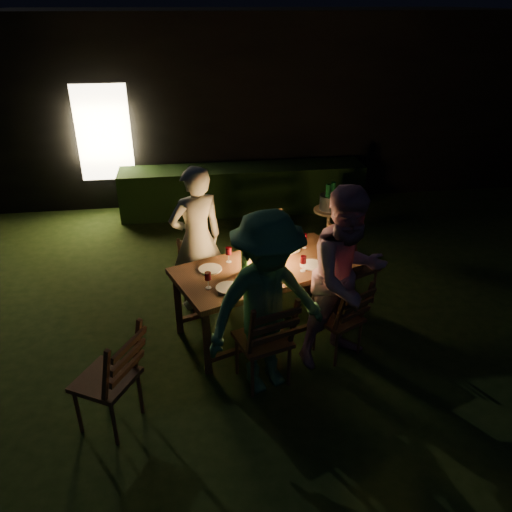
{
  "coord_description": "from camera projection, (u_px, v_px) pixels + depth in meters",
  "views": [
    {
      "loc": [
        -1.47,
        -4.5,
        3.37
      ],
      "look_at": [
        -0.75,
        0.41,
        0.8
      ],
      "focal_mm": 35.0,
      "sensor_mm": 36.0,
      "label": 1
    }
  ],
  "objects": [
    {
      "name": "napkin_right",
      "position": [
        323.0,
        266.0,
        5.37
      ],
      "size": [
        0.18,
        0.14,
        0.01
      ],
      "primitive_type": "cube",
      "color": "red",
      "rests_on": "dining_table"
    },
    {
      "name": "garden_envelope",
      "position": [
        252.0,
        95.0,
        10.37
      ],
      "size": [
        40.0,
        40.0,
        3.2
      ],
      "color": "black",
      "rests_on": "ground"
    },
    {
      "name": "chair_near_right",
      "position": [
        339.0,
        331.0,
        5.2
      ],
      "size": [
        0.58,
        0.59,
        0.94
      ],
      "rotation": [
        0.0,
        0.0,
        0.49
      ],
      "color": "#482D18",
      "rests_on": "ground"
    },
    {
      "name": "bottle_bucket_a",
      "position": [
        327.0,
        200.0,
        7.21
      ],
      "size": [
        0.07,
        0.07,
        0.32
      ],
      "primitive_type": "cylinder",
      "color": "#0F471E",
      "rests_on": "side_table"
    },
    {
      "name": "bottle_bucket_b",
      "position": [
        333.0,
        198.0,
        7.29
      ],
      "size": [
        0.07,
        0.07,
        0.32
      ],
      "primitive_type": "cylinder",
      "color": "#0F471E",
      "rests_on": "side_table"
    },
    {
      "name": "chair_far_right",
      "position": [
        272.0,
        265.0,
        6.44
      ],
      "size": [
        0.56,
        0.58,
        1.01
      ],
      "rotation": [
        0.0,
        0.0,
        3.39
      ],
      "color": "#482D18",
      "rests_on": "ground"
    },
    {
      "name": "person_house_side",
      "position": [
        197.0,
        240.0,
        5.78
      ],
      "size": [
        0.75,
        0.62,
        1.77
      ],
      "primitive_type": "imported",
      "rotation": [
        0.0,
        0.0,
        3.5
      ],
      "color": "beige",
      "rests_on": "ground"
    },
    {
      "name": "chair_far_left",
      "position": [
        201.0,
        287.0,
        6.02
      ],
      "size": [
        0.51,
        0.53,
        0.9
      ],
      "rotation": [
        0.0,
        0.0,
        3.45
      ],
      "color": "#482D18",
      "rests_on": "ground"
    },
    {
      "name": "ice_bucket",
      "position": [
        330.0,
        202.0,
        7.27
      ],
      "size": [
        0.3,
        0.3,
        0.22
      ],
      "primitive_type": "cylinder",
      "color": "#A5A8AD",
      "rests_on": "side_table"
    },
    {
      "name": "dining_table",
      "position": [
        265.0,
        273.0,
        5.41
      ],
      "size": [
        2.14,
        1.57,
        0.8
      ],
      "rotation": [
        0.0,
        0.0,
        0.36
      ],
      "color": "#482D18",
      "rests_on": "ground"
    },
    {
      "name": "wineglass_a",
      "position": [
        229.0,
        255.0,
        5.42
      ],
      "size": [
        0.06,
        0.06,
        0.18
      ],
      "primitive_type": null,
      "color": "#59070F",
      "rests_on": "dining_table"
    },
    {
      "name": "plate_near_left",
      "position": [
        228.0,
        288.0,
        4.96
      ],
      "size": [
        0.25,
        0.25,
        0.01
      ],
      "primitive_type": "cylinder",
      "color": "white",
      "rests_on": "dining_table"
    },
    {
      "name": "bottle_table",
      "position": [
        244.0,
        260.0,
        5.2
      ],
      "size": [
        0.07,
        0.07,
        0.28
      ],
      "primitive_type": "cylinder",
      "color": "#0F471E",
      "rests_on": "dining_table"
    },
    {
      "name": "chair_spare",
      "position": [
        111.0,
        395.0,
        4.31
      ],
      "size": [
        0.68,
        0.67,
        1.07
      ],
      "rotation": [
        0.0,
        0.0,
        1.05
      ],
      "color": "#482D18",
      "rests_on": "ground"
    },
    {
      "name": "plate_near_right",
      "position": [
        311.0,
        265.0,
        5.39
      ],
      "size": [
        0.25,
        0.25,
        0.01
      ],
      "primitive_type": "cylinder",
      "color": "white",
      "rests_on": "dining_table"
    },
    {
      "name": "chair_near_left",
      "position": [
        264.0,
        354.0,
        4.8
      ],
      "size": [
        0.6,
        0.62,
        1.06
      ],
      "rotation": [
        0.0,
        0.0,
        0.29
      ],
      "color": "#482D18",
      "rests_on": "ground"
    },
    {
      "name": "person_opp_right",
      "position": [
        347.0,
        278.0,
        4.86
      ],
      "size": [
        1.11,
        0.99,
        1.88
      ],
      "primitive_type": "imported",
      "rotation": [
        0.0,
        0.0,
        0.36
      ],
      "color": "#B37B8E",
      "rests_on": "ground"
    },
    {
      "name": "chair_end",
      "position": [
        352.0,
        278.0,
        6.12
      ],
      "size": [
        0.65,
        0.63,
        1.05
      ],
      "rotation": [
        0.0,
        0.0,
        -1.16
      ],
      "color": "#482D18",
      "rests_on": "ground"
    },
    {
      "name": "plate_far_left",
      "position": [
        210.0,
        269.0,
        5.31
      ],
      "size": [
        0.25,
        0.25,
        0.01
      ],
      "primitive_type": "cylinder",
      "color": "white",
      "rests_on": "dining_table"
    },
    {
      "name": "wineglass_e",
      "position": [
        271.0,
        273.0,
        5.06
      ],
      "size": [
        0.06,
        0.06,
        0.18
      ],
      "primitive_type": null,
      "color": "silver",
      "rests_on": "dining_table"
    },
    {
      "name": "wineglass_b",
      "position": [
        208.0,
        280.0,
        4.93
      ],
      "size": [
        0.06,
        0.06,
        0.18
      ],
      "primitive_type": null,
      "color": "#59070F",
      "rests_on": "dining_table"
    },
    {
      "name": "napkin_left",
      "position": [
        268.0,
        282.0,
        5.06
      ],
      "size": [
        0.18,
        0.14,
        0.01
      ],
      "primitive_type": "cube",
      "color": "red",
      "rests_on": "dining_table"
    },
    {
      "name": "phone",
      "position": [
        225.0,
        293.0,
        4.87
      ],
      "size": [
        0.14,
        0.07,
        0.01
      ],
      "primitive_type": "cube",
      "color": "black",
      "rests_on": "dining_table"
    },
    {
      "name": "wineglass_d",
      "position": [
        304.0,
        241.0,
        5.74
      ],
      "size": [
        0.06,
        0.06,
        0.18
      ],
      "primitive_type": null,
      "color": "#59070F",
      "rests_on": "dining_table"
    },
    {
      "name": "person_opp_left",
      "position": [
        267.0,
        305.0,
        4.49
      ],
      "size": [
        1.34,
        1.04,
        1.82
      ],
      "primitive_type": "imported",
      "rotation": [
        0.0,
        0.0,
        0.36
      ],
      "color": "#39734A",
      "rests_on": "ground"
    },
    {
      "name": "side_table",
      "position": [
        329.0,
        214.0,
        7.36
      ],
      "size": [
        0.46,
        0.46,
        0.62
      ],
      "color": "brown",
      "rests_on": "ground"
    },
    {
      "name": "wineglass_c",
      "position": [
        303.0,
        264.0,
        5.24
      ],
      "size": [
        0.06,
        0.06,
        0.18
      ],
      "primitive_type": null,
      "color": "#59070F",
      "rests_on": "dining_table"
    },
    {
      "name": "plate_far_right",
      "position": [
        290.0,
        249.0,
        5.73
      ],
      "size": [
        0.25,
        0.25,
        0.01
      ],
      "primitive_type": "cylinder",
      "color": "white",
      "rests_on": "dining_table"
    },
    {
      "name": "lantern",
      "position": [
        267.0,
        251.0,
        5.36
      ],
      "size": [
        0.16,
        0.16,
        0.35
      ],
      "color": "white",
      "rests_on": "dining_table"
    }
  ]
}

